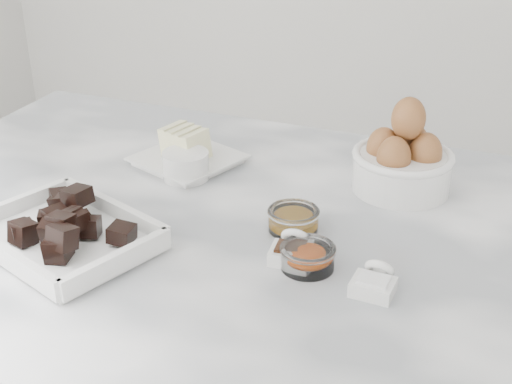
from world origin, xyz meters
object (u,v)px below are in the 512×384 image
sugar_ramekin (186,164)px  egg_bowl (403,160)px  butter_plate (186,152)px  honey_bowl (293,219)px  zest_bowl (308,256)px  chocolate_dish (64,229)px  salt_spoon (375,282)px  vanilla_spoon (292,250)px

sugar_ramekin → egg_bowl: size_ratio=0.47×
butter_plate → sugar_ramekin: bearing=-63.7°
butter_plate → honey_bowl: bearing=-30.9°
butter_plate → egg_bowl: (0.36, 0.04, 0.03)m
honey_bowl → zest_bowl: size_ratio=1.02×
butter_plate → sugar_ramekin: butter_plate is taller
egg_bowl → butter_plate: bearing=-173.5°
chocolate_dish → honey_bowl: chocolate_dish is taller
butter_plate → zest_bowl: butter_plate is taller
honey_bowl → sugar_ramekin: bearing=156.3°
butter_plate → zest_bowl: (0.29, -0.23, -0.00)m
honey_bowl → chocolate_dish: bearing=-150.4°
butter_plate → zest_bowl: size_ratio=2.66×
butter_plate → honey_bowl: (0.24, -0.15, -0.01)m
salt_spoon → sugar_ramekin: bearing=150.7°
chocolate_dish → butter_plate: (0.03, 0.30, -0.00)m
honey_bowl → zest_bowl: (0.05, -0.09, 0.00)m
vanilla_spoon → salt_spoon: 0.12m
butter_plate → vanilla_spoon: (0.27, -0.22, -0.01)m
sugar_ramekin → zest_bowl: size_ratio=1.02×
egg_bowl → sugar_ramekin: bearing=-164.8°
sugar_ramekin → zest_bowl: sugar_ramekin is taller
zest_bowl → vanilla_spoon: (-0.03, 0.01, -0.00)m
egg_bowl → salt_spoon: (0.03, -0.29, -0.04)m
zest_bowl → salt_spoon: (0.09, -0.02, -0.00)m
zest_bowl → salt_spoon: 0.10m
sugar_ramekin → vanilla_spoon: bearing=-35.1°
zest_bowl → vanilla_spoon: size_ratio=1.06×
butter_plate → salt_spoon: 0.46m
zest_bowl → vanilla_spoon: bearing=154.8°
zest_bowl → vanilla_spoon: 0.03m
zest_bowl → butter_plate: bearing=141.6°
butter_plate → zest_bowl: bearing=-38.4°
chocolate_dish → vanilla_spoon: (0.30, 0.08, -0.01)m
vanilla_spoon → zest_bowl: bearing=-25.2°
sugar_ramekin → vanilla_spoon: sugar_ramekin is taller
chocolate_dish → zest_bowl: 0.33m
honey_bowl → salt_spoon: size_ratio=1.16×
sugar_ramekin → honey_bowl: (0.22, -0.10, -0.01)m
sugar_ramekin → egg_bowl: bearing=15.2°
butter_plate → egg_bowl: bearing=6.5°
zest_bowl → vanilla_spoon: vanilla_spoon is taller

